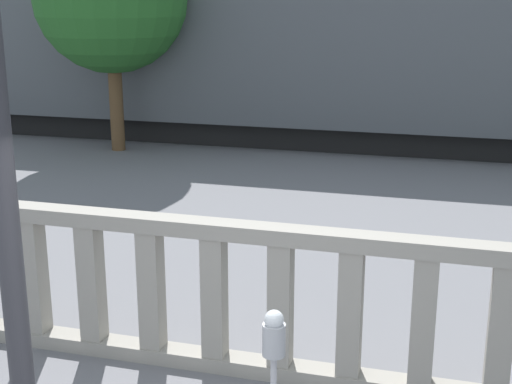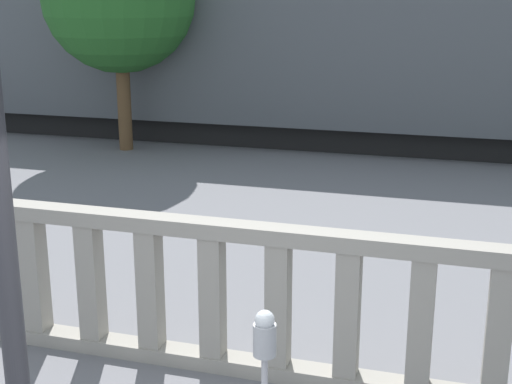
{
  "view_description": "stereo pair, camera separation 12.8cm",
  "coord_description": "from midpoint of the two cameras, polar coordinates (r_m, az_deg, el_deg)",
  "views": [
    {
      "loc": [
        1.34,
        -2.89,
        3.34
      ],
      "look_at": [
        -0.5,
        3.72,
        1.43
      ],
      "focal_mm": 50.0,
      "sensor_mm": 36.0,
      "label": 1
    },
    {
      "loc": [
        1.46,
        -2.85,
        3.34
      ],
      "look_at": [
        -0.5,
        3.72,
        1.43
      ],
      "focal_mm": 50.0,
      "sensor_mm": 36.0,
      "label": 2
    }
  ],
  "objects": [
    {
      "name": "balustrade",
      "position": [
        6.34,
        2.38,
        -8.97
      ],
      "size": [
        15.44,
        0.24,
        1.43
      ],
      "color": "gray",
      "rests_on": "ground"
    },
    {
      "name": "parking_meter",
      "position": [
        4.44,
        1.54,
        -13.51
      ],
      "size": [
        0.14,
        0.14,
        1.53
      ],
      "color": "#99999E",
      "rests_on": "ground"
    },
    {
      "name": "train_near",
      "position": [
        17.02,
        -0.02,
        10.15
      ],
      "size": [
        25.1,
        2.94,
        3.9
      ],
      "color": "black",
      "rests_on": "ground"
    }
  ]
}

